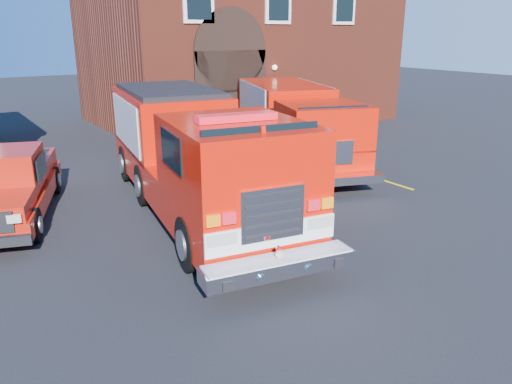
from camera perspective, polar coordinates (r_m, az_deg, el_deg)
ground at (r=12.83m, az=-2.99°, el=-4.15°), size 100.00×100.00×0.00m
parking_stripe_near at (r=17.52m, az=13.80°, el=1.47°), size 0.12×3.00×0.01m
parking_stripe_mid at (r=19.58m, az=7.38°, el=3.58°), size 0.12×3.00×0.01m
parking_stripe_far at (r=21.86m, az=2.21°, el=5.23°), size 0.12×3.00×0.01m
fire_station at (r=28.51m, az=-2.05°, el=16.83°), size 15.20×10.20×8.45m
fire_engine at (r=13.68m, az=-7.09°, el=4.42°), size 4.59×10.68×3.19m
pickup_truck at (r=14.82m, az=-26.72°, el=0.68°), size 3.94×6.24×1.92m
secondary_truck at (r=18.98m, az=4.37°, el=7.98°), size 5.54×9.12×2.83m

